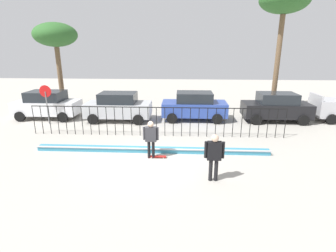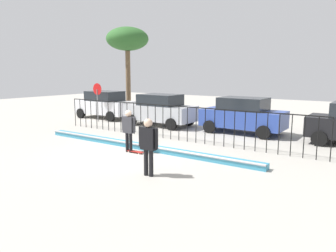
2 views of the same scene
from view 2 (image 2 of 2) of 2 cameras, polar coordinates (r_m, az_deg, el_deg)
name	(u,v)px [view 2 (image 2 of 2)]	position (r m, az deg, el deg)	size (l,w,h in m)	color
ground_plane	(125,153)	(13.22, -7.60, -4.70)	(60.00, 60.00, 0.00)	#ADA89E
bowl_coping_ledge	(139,146)	(13.83, -5.12, -3.50)	(11.00, 0.40, 0.27)	teal
perimeter_fence	(171,118)	(15.54, 0.50, 1.37)	(14.04, 0.04, 1.65)	black
skateboarder	(129,127)	(13.11, -6.94, -0.20)	(0.69, 0.26, 1.71)	black
skateboard	(135,151)	(13.15, -5.85, -4.46)	(0.80, 0.20, 0.07)	#A51E19
camera_operator	(148,142)	(10.03, -3.48, -2.79)	(0.73, 0.27, 1.81)	black
parked_car_white	(105,104)	(23.22, -11.01, 3.75)	(4.30, 2.12, 1.90)	silver
parked_car_silver	(160,110)	(19.60, -1.39, 2.89)	(4.30, 2.12, 1.90)	#B7BABF
parked_car_blue	(243,115)	(17.57, 13.02, 1.89)	(4.30, 2.12, 1.90)	#2D479E
stop_sign	(97,97)	(21.72, -12.30, 5.03)	(0.76, 0.07, 2.50)	slate
palm_tree_short	(127,40)	(25.02, -7.15, 14.70)	(3.14, 3.14, 6.51)	brown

